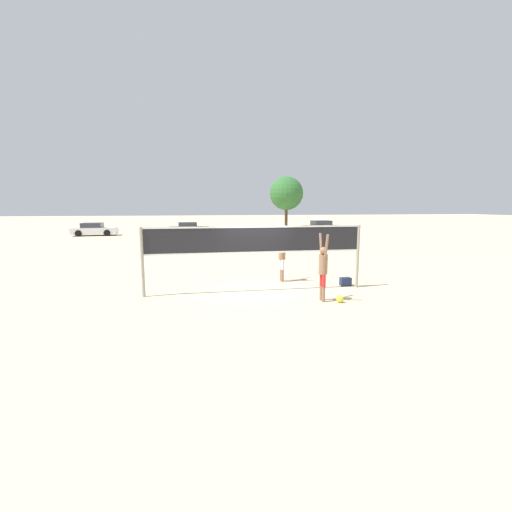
% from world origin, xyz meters
% --- Properties ---
extents(ground_plane, '(200.00, 200.00, 0.00)m').
position_xyz_m(ground_plane, '(0.00, 0.00, 0.00)').
color(ground_plane, beige).
extents(volleyball_net, '(7.79, 0.11, 2.34)m').
position_xyz_m(volleyball_net, '(0.00, 0.00, 1.70)').
color(volleyball_net, gray).
rests_on(volleyball_net, ground_plane).
extents(player_spiker, '(0.28, 0.71, 2.17)m').
position_xyz_m(player_spiker, '(1.88, -1.57, 1.15)').
color(player_spiker, '#8C664C').
rests_on(player_spiker, ground_plane).
extents(player_blocker, '(0.28, 0.72, 2.23)m').
position_xyz_m(player_blocker, '(1.32, 1.46, 1.18)').
color(player_blocker, '#8C664C').
rests_on(player_blocker, ground_plane).
extents(volleyball, '(0.24, 0.24, 0.24)m').
position_xyz_m(volleyball, '(2.37, -1.83, 0.12)').
color(volleyball, yellow).
rests_on(volleyball, ground_plane).
extents(gear_bag, '(0.40, 0.27, 0.32)m').
position_xyz_m(gear_bag, '(3.54, 0.31, 0.16)').
color(gear_bag, navy).
rests_on(gear_bag, ground_plane).
extents(parked_car_near, '(4.31, 2.22, 1.31)m').
position_xyz_m(parked_car_near, '(-2.67, 25.58, 0.60)').
color(parked_car_near, '#232328').
rests_on(parked_car_near, ground_plane).
extents(parked_car_mid, '(4.63, 2.21, 1.40)m').
position_xyz_m(parked_car_mid, '(12.21, 25.24, 0.62)').
color(parked_car_mid, '#232328').
rests_on(parked_car_mid, ground_plane).
extents(parked_car_far, '(4.38, 2.10, 1.32)m').
position_xyz_m(parked_car_far, '(-12.26, 25.83, 0.60)').
color(parked_car_far, silver).
rests_on(parked_car_far, ground_plane).
extents(tree_left_cluster, '(3.93, 3.93, 6.47)m').
position_xyz_m(tree_left_cluster, '(8.66, 27.92, 4.48)').
color(tree_left_cluster, '#4C3823').
rests_on(tree_left_cluster, ground_plane).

